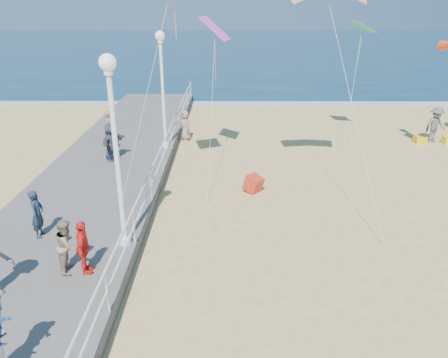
{
  "coord_description": "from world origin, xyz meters",
  "views": [
    {
      "loc": [
        -2.41,
        -10.97,
        6.88
      ],
      "look_at": [
        -2.5,
        2.0,
        1.6
      ],
      "focal_mm": 35.0,
      "sensor_mm": 36.0,
      "label": 1
    }
  ],
  "objects_px": {
    "spectator_3": "(83,248)",
    "lamp_post_far": "(162,78)",
    "spectator_1": "(67,245)",
    "spectator_4": "(111,142)",
    "lamp_post_mid": "(115,135)",
    "spectator_0": "(37,214)",
    "beach_walker_a": "(436,125)",
    "beach_walker_c": "(185,125)",
    "box_kite": "(253,185)",
    "beach_chair_right": "(420,140)",
    "spectator_5": "(111,142)",
    "toddler_held": "(0,317)",
    "spectator_6": "(110,128)"
  },
  "relations": [
    {
      "from": "spectator_3",
      "to": "lamp_post_far",
      "type": "bearing_deg",
      "value": -13.57
    },
    {
      "from": "spectator_1",
      "to": "spectator_4",
      "type": "xyz_separation_m",
      "value": [
        -0.98,
        8.57,
        0.09
      ]
    },
    {
      "from": "lamp_post_mid",
      "to": "spectator_0",
      "type": "height_order",
      "value": "lamp_post_mid"
    },
    {
      "from": "spectator_3",
      "to": "beach_walker_a",
      "type": "bearing_deg",
      "value": -58.69
    },
    {
      "from": "spectator_1",
      "to": "spectator_4",
      "type": "relative_size",
      "value": 0.88
    },
    {
      "from": "spectator_3",
      "to": "beach_walker_c",
      "type": "distance_m",
      "value": 13.05
    },
    {
      "from": "box_kite",
      "to": "spectator_3",
      "type": "bearing_deg",
      "value": -175.54
    },
    {
      "from": "lamp_post_mid",
      "to": "spectator_3",
      "type": "xyz_separation_m",
      "value": [
        -0.68,
        -1.47,
        -2.53
      ]
    },
    {
      "from": "spectator_0",
      "to": "spectator_1",
      "type": "height_order",
      "value": "spectator_0"
    },
    {
      "from": "beach_chair_right",
      "to": "spectator_5",
      "type": "bearing_deg",
      "value": -165.98
    },
    {
      "from": "spectator_4",
      "to": "beach_walker_c",
      "type": "xyz_separation_m",
      "value": [
        2.83,
        4.28,
        -0.42
      ]
    },
    {
      "from": "box_kite",
      "to": "spectator_5",
      "type": "bearing_deg",
      "value": 108.72
    },
    {
      "from": "spectator_1",
      "to": "spectator_5",
      "type": "height_order",
      "value": "spectator_5"
    },
    {
      "from": "beach_walker_a",
      "to": "spectator_3",
      "type": "bearing_deg",
      "value": -158.22
    },
    {
      "from": "lamp_post_far",
      "to": "spectator_5",
      "type": "height_order",
      "value": "lamp_post_far"
    },
    {
      "from": "spectator_0",
      "to": "lamp_post_mid",
      "type": "bearing_deg",
      "value": -100.86
    },
    {
      "from": "spectator_4",
      "to": "spectator_5",
      "type": "bearing_deg",
      "value": -130.52
    },
    {
      "from": "box_kite",
      "to": "beach_chair_right",
      "type": "height_order",
      "value": "box_kite"
    },
    {
      "from": "lamp_post_mid",
      "to": "toddler_held",
      "type": "relative_size",
      "value": 5.73
    },
    {
      "from": "spectator_4",
      "to": "spectator_5",
      "type": "distance_m",
      "value": 0.05
    },
    {
      "from": "lamp_post_far",
      "to": "box_kite",
      "type": "xyz_separation_m",
      "value": [
        3.97,
        -4.43,
        -3.36
      ]
    },
    {
      "from": "spectator_6",
      "to": "beach_chair_right",
      "type": "distance_m",
      "value": 15.83
    },
    {
      "from": "lamp_post_mid",
      "to": "toddler_held",
      "type": "bearing_deg",
      "value": -102.51
    },
    {
      "from": "spectator_0",
      "to": "spectator_3",
      "type": "bearing_deg",
      "value": -136.33
    },
    {
      "from": "lamp_post_far",
      "to": "spectator_5",
      "type": "distance_m",
      "value": 3.69
    },
    {
      "from": "beach_walker_c",
      "to": "spectator_4",
      "type": "bearing_deg",
      "value": -67.47
    },
    {
      "from": "beach_walker_a",
      "to": "spectator_6",
      "type": "bearing_deg",
      "value": 167.17
    },
    {
      "from": "spectator_0",
      "to": "beach_walker_c",
      "type": "distance_m",
      "value": 11.59
    },
    {
      "from": "spectator_0",
      "to": "spectator_1",
      "type": "xyz_separation_m",
      "value": [
        1.47,
        -1.75,
        -0.01
      ]
    },
    {
      "from": "toddler_held",
      "to": "beach_chair_right",
      "type": "relative_size",
      "value": 1.69
    },
    {
      "from": "spectator_6",
      "to": "beach_walker_a",
      "type": "bearing_deg",
      "value": -70.99
    },
    {
      "from": "lamp_post_far",
      "to": "spectator_1",
      "type": "bearing_deg",
      "value": -96.19
    },
    {
      "from": "lamp_post_mid",
      "to": "spectator_5",
      "type": "distance_m",
      "value": 7.87
    },
    {
      "from": "lamp_post_mid",
      "to": "box_kite",
      "type": "bearing_deg",
      "value": 48.99
    },
    {
      "from": "lamp_post_mid",
      "to": "spectator_0",
      "type": "distance_m",
      "value": 3.64
    },
    {
      "from": "beach_walker_c",
      "to": "box_kite",
      "type": "bearing_deg",
      "value": -8.91
    },
    {
      "from": "box_kite",
      "to": "beach_walker_a",
      "type": "bearing_deg",
      "value": -13.93
    },
    {
      "from": "beach_walker_c",
      "to": "lamp_post_mid",
      "type": "bearing_deg",
      "value": -37.58
    },
    {
      "from": "spectator_6",
      "to": "lamp_post_mid",
      "type": "bearing_deg",
      "value": -151.56
    },
    {
      "from": "toddler_held",
      "to": "spectator_4",
      "type": "relative_size",
      "value": 0.57
    },
    {
      "from": "spectator_4",
      "to": "spectator_5",
      "type": "xyz_separation_m",
      "value": [
        0.01,
        -0.04,
        0.01
      ]
    },
    {
      "from": "lamp_post_far",
      "to": "spectator_3",
      "type": "xyz_separation_m",
      "value": [
        -0.68,
        -10.47,
        -2.53
      ]
    },
    {
      "from": "spectator_3",
      "to": "beach_chair_right",
      "type": "height_order",
      "value": "spectator_3"
    },
    {
      "from": "spectator_6",
      "to": "box_kite",
      "type": "bearing_deg",
      "value": -113.13
    },
    {
      "from": "toddler_held",
      "to": "spectator_4",
      "type": "distance_m",
      "value": 12.07
    },
    {
      "from": "spectator_1",
      "to": "spectator_6",
      "type": "height_order",
      "value": "spectator_6"
    },
    {
      "from": "beach_walker_c",
      "to": "box_kite",
      "type": "relative_size",
      "value": 2.66
    },
    {
      "from": "spectator_0",
      "to": "spectator_4",
      "type": "xyz_separation_m",
      "value": [
        0.49,
        6.82,
        0.08
      ]
    },
    {
      "from": "beach_walker_a",
      "to": "beach_chair_right",
      "type": "bearing_deg",
      "value": 178.46
    },
    {
      "from": "beach_walker_c",
      "to": "beach_walker_a",
      "type": "bearing_deg",
      "value": 54.77
    }
  ]
}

